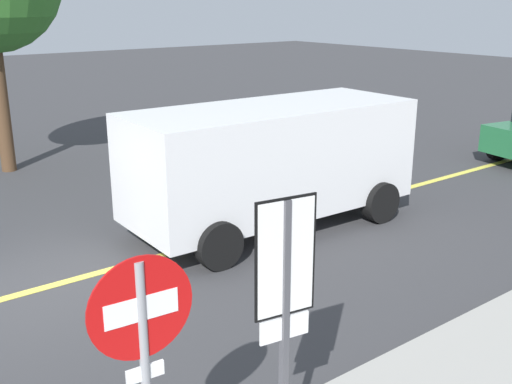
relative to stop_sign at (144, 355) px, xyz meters
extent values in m
plane|color=#38383A|center=(0.38, 4.76, -1.60)|extent=(80.00, 80.00, 0.00)
cube|color=#E0D14C|center=(3.38, 4.76, -1.59)|extent=(28.00, 0.16, 0.01)
cylinder|color=red|center=(0.00, 0.00, 0.36)|extent=(0.76, 0.08, 0.76)
cube|color=white|center=(0.00, 0.00, 0.36)|extent=(0.53, 0.07, 0.18)
cube|color=white|center=(0.00, 0.00, -0.14)|extent=(0.28, 0.05, 0.11)
cube|color=#4C4C51|center=(1.22, -0.06, -0.35)|extent=(0.06, 0.06, 2.50)
cube|color=white|center=(1.22, -0.06, 0.43)|extent=(0.50, 0.10, 0.95)
cube|color=black|center=(1.22, -0.06, 0.43)|extent=(0.54, 0.10, 0.99)
cube|color=white|center=(1.22, -0.06, -0.19)|extent=(0.45, 0.09, 0.20)
cube|color=white|center=(4.97, 4.75, -0.31)|extent=(5.25, 2.14, 1.82)
cube|color=black|center=(2.90, 4.81, 0.09)|extent=(0.21, 1.84, 0.80)
cylinder|color=black|center=(3.18, 3.80, -1.22)|extent=(0.77, 0.28, 0.76)
cylinder|color=black|center=(3.23, 5.80, -1.22)|extent=(0.77, 0.28, 0.76)
cylinder|color=black|center=(6.72, 3.71, -1.22)|extent=(0.77, 0.28, 0.76)
cylinder|color=black|center=(6.77, 5.71, -1.22)|extent=(0.77, 0.28, 0.76)
cylinder|color=black|center=(12.64, 4.98, -1.28)|extent=(0.67, 0.32, 0.64)
cylinder|color=#513823|center=(2.35, 11.59, 0.16)|extent=(0.34, 0.34, 3.51)
camera|label=1|loc=(-1.64, -3.41, 2.34)|focal=43.07mm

